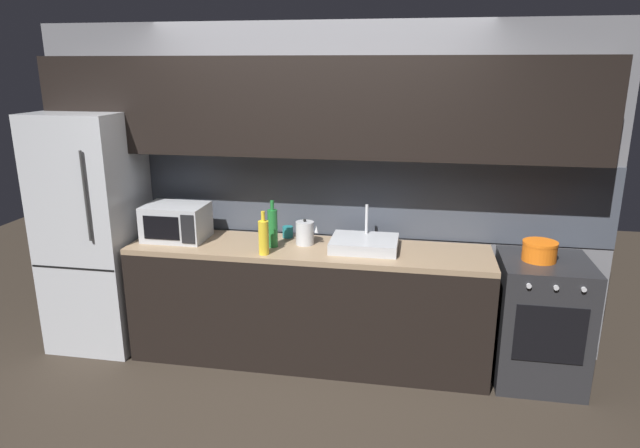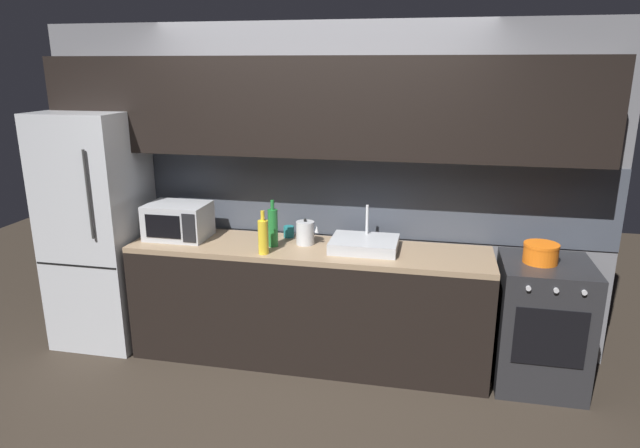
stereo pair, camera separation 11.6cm
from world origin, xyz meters
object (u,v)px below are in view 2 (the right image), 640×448
Objects in this scene: oven_range at (541,324)px; wine_bottle_yellow at (263,236)px; wine_bottle_green at (273,227)px; cooking_pot at (541,253)px; microwave at (178,221)px; mug_teal at (289,232)px; kettle at (305,233)px; refrigerator at (99,230)px.

wine_bottle_yellow reaches higher than oven_range.
wine_bottle_green is 1.50× the size of cooking_pot.
microwave is 1.98× the size of cooking_pot.
cooking_pot is (1.81, -0.21, 0.02)m from mug_teal.
cooking_pot reaches higher than mug_teal.
kettle is 0.63× the size of wine_bottle_yellow.
kettle is 0.85× the size of cooking_pot.
wine_bottle_green is 0.18m from wine_bottle_yellow.
wine_bottle_green is at bearing -178.99° from cooking_pot.
oven_range is at bearing 6.15° from wine_bottle_yellow.
refrigerator is at bearing -178.45° from microwave.
wine_bottle_yellow is (1.43, -0.21, 0.10)m from refrigerator.
wine_bottle_green reaches higher than kettle.
oven_range is (3.38, -0.00, -0.48)m from refrigerator.
mug_teal is (1.51, 0.21, 0.02)m from refrigerator.
refrigerator is at bearing 171.65° from wine_bottle_yellow.
wine_bottle_green is (1.45, -0.03, 0.12)m from refrigerator.
microwave reaches higher than kettle.
refrigerator reaches higher than wine_bottle_green.
microwave is 0.85m from mug_teal.
refrigerator is 5.32× the size of wine_bottle_green.
kettle is 1.65m from cooking_pot.
cooking_pot is at bearing 6.37° from wine_bottle_yellow.
microwave reaches higher than cooking_pot.
refrigerator reaches higher than cooking_pot.
oven_range is 10.40× the size of mug_teal.
refrigerator is at bearing -177.70° from kettle.
microwave is at bearing -166.96° from mug_teal.
kettle is at bearing 177.70° from oven_range.
microwave reaches higher than mug_teal.
refrigerator is 1.68m from kettle.
kettle is at bearing -40.65° from mug_teal.
oven_range is 0.52m from cooking_pot.
kettle is at bearing 49.39° from wine_bottle_yellow.
wine_bottle_yellow is at bearing -173.63° from cooking_pot.
refrigerator is 2.06× the size of oven_range.
wine_bottle_yellow is at bearing -99.75° from mug_teal.
microwave is 2.34× the size of kettle.
kettle reaches higher than mug_teal.
microwave is 1.47× the size of wine_bottle_yellow.
cooking_pot is at bearing 0.00° from refrigerator.
microwave is (-2.70, 0.02, 0.58)m from oven_range.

